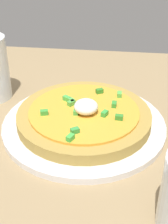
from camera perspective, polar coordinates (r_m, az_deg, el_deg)
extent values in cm
cube|color=#9C825A|center=(56.03, -2.64, -4.57)|extent=(103.73, 74.45, 2.01)
cylinder|color=white|center=(56.52, 0.00, -2.20)|extent=(27.61, 27.61, 1.14)
cylinder|color=#AE8E41|center=(55.65, 0.00, -0.88)|extent=(22.54, 22.54, 1.96)
cylinder|color=gold|center=(55.00, 0.00, 0.15)|extent=(18.46, 18.46, 0.42)
ellipsoid|color=white|center=(53.61, 0.34, 0.94)|extent=(3.92, 3.92, 2.32)
cube|color=green|center=(53.77, -1.39, 0.08)|extent=(0.83, 1.30, 0.80)
cube|color=#368B2E|center=(52.56, 6.08, -0.96)|extent=(1.34, 0.89, 0.80)
cube|color=#53B247|center=(56.09, -2.23, 1.55)|extent=(1.47, 1.47, 0.80)
cube|color=green|center=(53.76, -6.93, -0.19)|extent=(1.45, 1.13, 0.80)
cube|color=#56B748|center=(58.99, 6.13, 3.04)|extent=(0.85, 1.31, 0.80)
cube|color=#328429|center=(59.80, 2.69, 3.64)|extent=(1.50, 1.29, 0.80)
cube|color=green|center=(49.38, -1.58, -3.22)|extent=(1.51, 1.36, 0.80)
cube|color=#52B24D|center=(56.65, -2.32, 1.89)|extent=(1.43, 1.50, 0.80)
cube|color=green|center=(48.00, -2.38, -4.43)|extent=(1.27, 1.50, 0.80)
cube|color=green|center=(55.92, 5.22, 1.32)|extent=(0.86, 1.32, 0.80)
cube|color=green|center=(57.50, -3.01, 2.36)|extent=(1.51, 1.36, 0.80)
cube|color=green|center=(53.37, 3.58, -0.26)|extent=(1.27, 1.50, 0.80)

